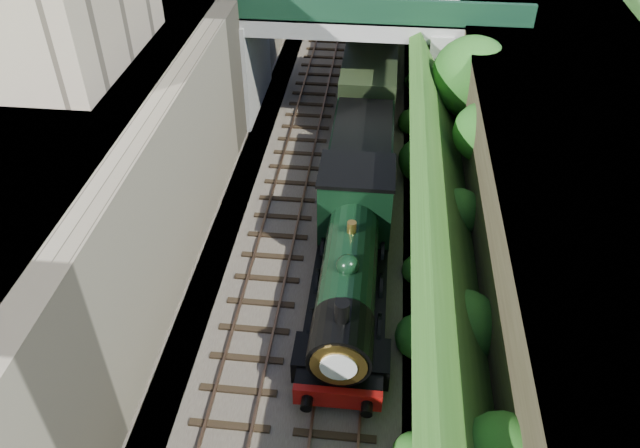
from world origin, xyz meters
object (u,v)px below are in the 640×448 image
(road_bridge, at_px, (367,42))
(tree, at_px, (474,79))
(tender, at_px, (361,160))
(locomotive, at_px, (350,265))

(road_bridge, bearing_deg, tree, -45.68)
(tree, xyz_separation_m, tender, (-4.71, -2.47, -3.03))
(road_bridge, height_order, locomotive, road_bridge)
(tree, bearing_deg, tender, -152.37)
(tree, xyz_separation_m, locomotive, (-4.71, -9.83, -2.75))
(locomotive, distance_m, tender, 7.37)
(tender, bearing_deg, road_bridge, 91.94)
(road_bridge, distance_m, locomotive, 15.08)
(tree, distance_m, tender, 6.12)
(road_bridge, relative_size, tender, 2.67)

